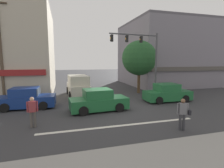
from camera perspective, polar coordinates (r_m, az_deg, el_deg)
name	(u,v)px	position (r m, az deg, el deg)	size (l,w,h in m)	color
ground_plane	(107,109)	(13.20, -1.81, -8.16)	(120.00, 120.00, 0.00)	#333335
lane_marking_stripe	(122,125)	(10.01, 3.18, -13.37)	(9.00, 0.24, 0.01)	silver
building_right_corner	(169,54)	(28.97, 18.07, 9.24)	(13.01, 11.77, 9.23)	slate
street_tree	(139,58)	(19.61, 8.87, 8.35)	(3.81, 3.81, 5.80)	#4C3823
utility_pole_near_left	(1,51)	(16.80, -32.61, 9.15)	(1.40, 0.22, 8.47)	brown
traffic_light_mast	(144,53)	(16.98, 10.53, 9.88)	(4.89, 0.48, 6.20)	#47474C
sedan_approaching_near	(167,93)	(16.31, 17.57, -2.92)	(4.13, 1.93, 1.58)	#1E6033
van_parked_curbside	(78,86)	(18.32, -11.05, -0.65)	(2.24, 4.70, 2.11)	#B7B29E
sedan_crossing_center	(99,101)	(12.66, -4.41, -5.54)	(4.21, 2.11, 1.58)	#1E6033
sedan_waiting_far	(26,99)	(14.79, -26.15, -4.40)	(4.16, 2.01, 1.58)	navy
pedestrian_foreground_with_bag	(183,112)	(9.77, 22.15, -8.59)	(0.66, 0.46, 1.67)	#333338
pedestrian_mid_crossing	(32,110)	(10.37, -24.53, -7.80)	(0.57, 0.25, 1.67)	#4C4742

